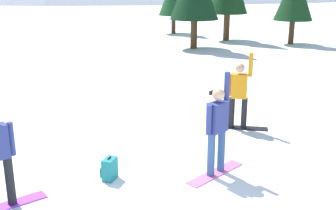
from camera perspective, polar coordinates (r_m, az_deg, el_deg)
name	(u,v)px	position (r m, az deg, el deg)	size (l,w,h in m)	color
snowboarder_midground	(217,128)	(8.16, 6.74, -3.15)	(1.23, 1.26, 2.05)	pink
snowboarder_background	(239,93)	(10.83, 9.67, 1.57)	(1.60, 0.53, 2.00)	black
backpack_teal	(109,169)	(8.26, -8.00, -8.69)	(0.33, 0.37, 0.47)	#1E7A7F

